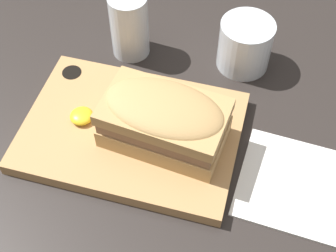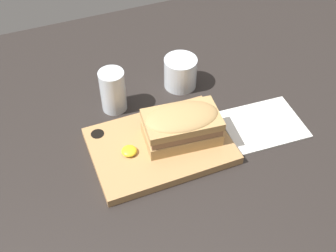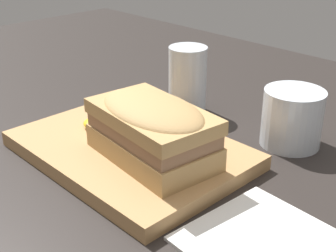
# 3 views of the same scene
# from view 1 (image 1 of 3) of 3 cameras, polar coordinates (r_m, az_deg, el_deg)

# --- Properties ---
(dining_table) EXTENTS (1.80, 1.11, 0.02)m
(dining_table) POSITION_cam_1_polar(r_m,az_deg,el_deg) (0.69, 1.55, -0.39)
(dining_table) COLOR #282321
(dining_table) RESTS_ON ground
(serving_board) EXTENTS (0.30, 0.21, 0.02)m
(serving_board) POSITION_cam_1_polar(r_m,az_deg,el_deg) (0.66, -4.51, -0.66)
(serving_board) COLOR tan
(serving_board) RESTS_ON dining_table
(sandwich) EXTENTS (0.17, 0.11, 0.08)m
(sandwich) POSITION_cam_1_polar(r_m,az_deg,el_deg) (0.61, -0.46, 0.87)
(sandwich) COLOR tan
(sandwich) RESTS_ON serving_board
(mustard_dollop) EXTENTS (0.03, 0.03, 0.01)m
(mustard_dollop) POSITION_cam_1_polar(r_m,az_deg,el_deg) (0.67, -10.49, 1.22)
(mustard_dollop) COLOR gold
(mustard_dollop) RESTS_ON serving_board
(water_glass) EXTENTS (0.06, 0.06, 0.11)m
(water_glass) POSITION_cam_1_polar(r_m,az_deg,el_deg) (0.76, -4.69, 11.73)
(water_glass) COLOR silver
(water_glass) RESTS_ON dining_table
(wine_glass) EXTENTS (0.08, 0.08, 0.08)m
(wine_glass) POSITION_cam_1_polar(r_m,az_deg,el_deg) (0.75, 9.35, 9.65)
(wine_glass) COLOR silver
(wine_glass) RESTS_ON dining_table
(napkin) EXTENTS (0.19, 0.15, 0.00)m
(napkin) POSITION_cam_1_polar(r_m,az_deg,el_deg) (0.65, 16.67, -7.29)
(napkin) COLOR white
(napkin) RESTS_ON dining_table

